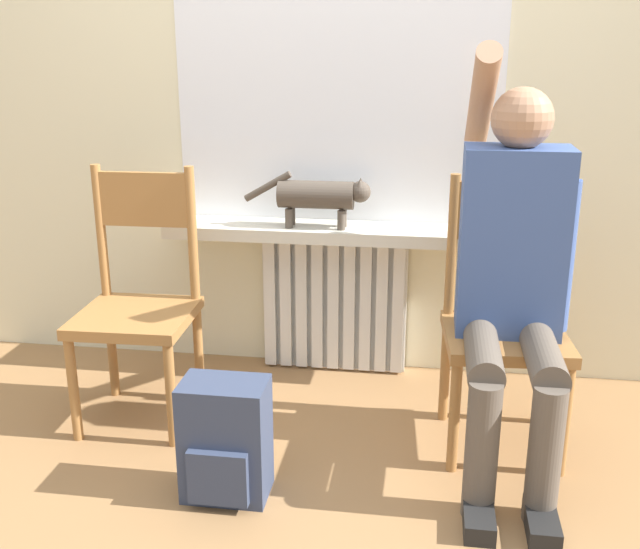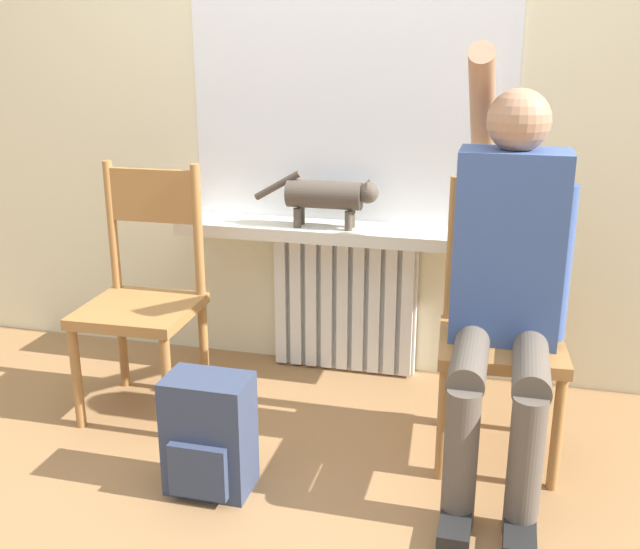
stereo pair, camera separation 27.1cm
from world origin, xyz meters
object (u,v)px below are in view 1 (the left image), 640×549
cat (320,195)px  person (514,268)px  chair_left (139,299)px  backpack (225,441)px  chair_right (504,318)px

cat → person: bearing=-37.0°
chair_left → backpack: (0.45, -0.48, -0.27)m
person → backpack: bearing=-157.3°
chair_right → cat: chair_right is taller
chair_right → chair_left: bearing=175.8°
backpack → chair_right: bearing=29.0°
chair_left → person: size_ratio=0.68×
person → cat: bearing=143.0°
person → cat: (-0.70, 0.53, 0.10)m
chair_left → person: (1.31, -0.12, 0.22)m
person → cat: size_ratio=2.70×
chair_left → backpack: size_ratio=2.43×
chair_left → person: bearing=-6.6°
chair_left → person: 1.34m
chair_right → cat: 0.87m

